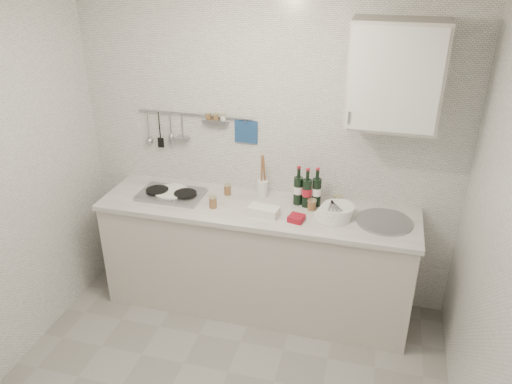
% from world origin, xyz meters
% --- Properties ---
extents(back_wall, '(3.00, 0.02, 2.50)m').
position_xyz_m(back_wall, '(0.00, 1.40, 1.25)').
color(back_wall, silver).
rests_on(back_wall, floor).
extents(wall_right, '(0.02, 2.80, 2.50)m').
position_xyz_m(wall_right, '(1.50, 0.00, 1.25)').
color(wall_right, silver).
rests_on(wall_right, floor).
extents(counter, '(2.44, 0.64, 0.96)m').
position_xyz_m(counter, '(0.01, 1.10, 0.43)').
color(counter, beige).
rests_on(counter, floor).
extents(wall_rail, '(0.98, 0.09, 0.34)m').
position_xyz_m(wall_rail, '(-0.60, 1.37, 1.43)').
color(wall_rail, '#93969B').
rests_on(wall_rail, back_wall).
extents(wall_cabinet, '(0.60, 0.38, 0.70)m').
position_xyz_m(wall_cabinet, '(0.90, 1.22, 1.95)').
color(wall_cabinet, beige).
rests_on(wall_cabinet, back_wall).
extents(plate_stack_hob, '(0.29, 0.29, 0.04)m').
position_xyz_m(plate_stack_hob, '(-0.71, 1.11, 0.94)').
color(plate_stack_hob, '#464DA0').
rests_on(plate_stack_hob, counter).
extents(plate_stack_sink, '(0.29, 0.28, 0.10)m').
position_xyz_m(plate_stack_sink, '(0.60, 1.09, 0.96)').
color(plate_stack_sink, white).
rests_on(plate_stack_sink, counter).
extents(wine_bottles, '(0.21, 0.10, 0.31)m').
position_xyz_m(wine_bottles, '(0.36, 1.22, 1.07)').
color(wine_bottles, black).
rests_on(wine_bottles, counter).
extents(butter_dish, '(0.23, 0.14, 0.07)m').
position_xyz_m(butter_dish, '(0.09, 0.99, 0.95)').
color(butter_dish, white).
rests_on(butter_dish, counter).
extents(strawberry_punnet, '(0.12, 0.12, 0.04)m').
position_xyz_m(strawberry_punnet, '(0.33, 0.96, 0.94)').
color(strawberry_punnet, '#B31328').
rests_on(strawberry_punnet, counter).
extents(utensil_crock, '(0.09, 0.09, 0.36)m').
position_xyz_m(utensil_crock, '(-0.00, 1.29, 1.00)').
color(utensil_crock, white).
rests_on(utensil_crock, counter).
extents(jar_a, '(0.06, 0.06, 0.09)m').
position_xyz_m(jar_a, '(-0.28, 1.24, 0.96)').
color(jar_a, brown).
rests_on(jar_a, counter).
extents(jar_b, '(0.07, 0.07, 0.09)m').
position_xyz_m(jar_b, '(0.60, 1.26, 0.97)').
color(jar_b, brown).
rests_on(jar_b, counter).
extents(jar_c, '(0.07, 0.07, 0.08)m').
position_xyz_m(jar_c, '(0.41, 1.16, 0.96)').
color(jar_c, brown).
rests_on(jar_c, counter).
extents(jar_d, '(0.06, 0.06, 0.09)m').
position_xyz_m(jar_d, '(-0.32, 1.00, 0.97)').
color(jar_d, brown).
rests_on(jar_d, counter).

